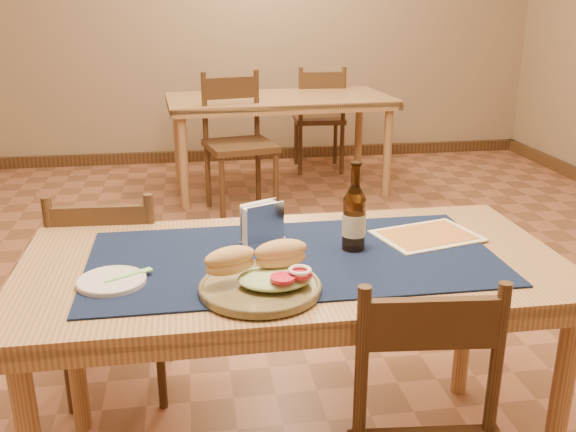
{
  "coord_description": "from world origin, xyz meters",
  "views": [
    {
      "loc": [
        -0.29,
        -2.53,
        1.49
      ],
      "look_at": [
        0.0,
        -0.7,
        0.85
      ],
      "focal_mm": 40.0,
      "sensor_mm": 36.0,
      "label": 1
    }
  ],
  "objects": [
    {
      "name": "room",
      "position": [
        0.0,
        0.0,
        1.4
      ],
      "size": [
        6.04,
        7.04,
        2.84
      ],
      "color": "#985D42",
      "rests_on": "ground"
    },
    {
      "name": "main_table",
      "position": [
        0.0,
        -0.8,
        0.67
      ],
      "size": [
        1.6,
        0.8,
        0.75
      ],
      "color": "#AA8850",
      "rests_on": "ground"
    },
    {
      "name": "placemat",
      "position": [
        0.0,
        -0.8,
        0.75
      ],
      "size": [
        1.2,
        0.6,
        0.01
      ],
      "primitive_type": "cube",
      "color": "#101D3C",
      "rests_on": "main_table"
    },
    {
      "name": "baseboard",
      "position": [
        0.0,
        0.0,
        0.05
      ],
      "size": [
        6.0,
        7.0,
        0.1
      ],
      "color": "#483019",
      "rests_on": "ground"
    },
    {
      "name": "back_table",
      "position": [
        0.43,
        2.42,
        0.67
      ],
      "size": [
        1.77,
        0.96,
        0.75
      ],
      "color": "#AA8850",
      "rests_on": "ground"
    },
    {
      "name": "chair_main_far",
      "position": [
        -0.6,
        -0.26,
        0.44
      ],
      "size": [
        0.42,
        0.42,
        0.85
      ],
      "color": "#483019",
      "rests_on": "ground"
    },
    {
      "name": "chair_back_near",
      "position": [
        0.06,
        1.95,
        0.51
      ],
      "size": [
        0.54,
        0.54,
        0.99
      ],
      "color": "#483019",
      "rests_on": "ground"
    },
    {
      "name": "chair_back_far",
      "position": [
        0.86,
        2.96,
        0.48
      ],
      "size": [
        0.46,
        0.46,
        0.93
      ],
      "color": "#483019",
      "rests_on": "ground"
    },
    {
      "name": "sandwich_plate",
      "position": [
        -0.12,
        -1.01,
        0.79
      ],
      "size": [
        0.32,
        0.32,
        0.12
      ],
      "color": "brown",
      "rests_on": "placemat"
    },
    {
      "name": "side_plate",
      "position": [
        -0.51,
        -0.91,
        0.76
      ],
      "size": [
        0.18,
        0.18,
        0.02
      ],
      "color": "silver",
      "rests_on": "placemat"
    },
    {
      "name": "fork",
      "position": [
        -0.46,
        -0.89,
        0.77
      ],
      "size": [
        0.13,
        0.08,
        0.0
      ],
      "color": "#88DD79",
      "rests_on": "side_plate"
    },
    {
      "name": "beer_bottle",
      "position": [
        0.19,
        -0.77,
        0.86
      ],
      "size": [
        0.07,
        0.07,
        0.27
      ],
      "color": "#41240B",
      "rests_on": "placemat"
    },
    {
      "name": "napkin_holder",
      "position": [
        -0.07,
        -0.65,
        0.81
      ],
      "size": [
        0.15,
        0.11,
        0.13
      ],
      "color": "silver",
      "rests_on": "placemat"
    },
    {
      "name": "menu_card",
      "position": [
        0.45,
        -0.7,
        0.76
      ],
      "size": [
        0.36,
        0.3,
        0.01
      ],
      "color": "beige",
      "rests_on": "placemat"
    }
  ]
}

